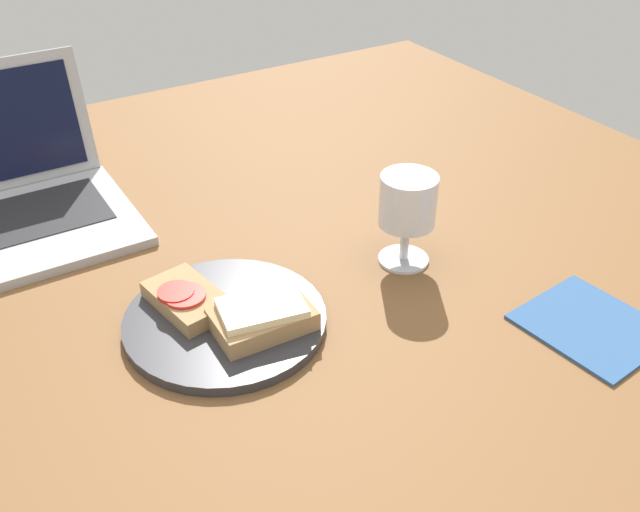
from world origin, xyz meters
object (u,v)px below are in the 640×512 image
sandwich_with_cheese (262,317)px  wine_glass (408,204)px  sandwich_with_tomato (186,298)px  napkin (591,326)px  plate (225,320)px

sandwich_with_cheese → wine_glass: (22.07, 3.79, 5.52)cm
sandwich_with_tomato → napkin: (37.61, -25.58, -2.16)cm
plate → wine_glass: 25.96cm
sandwich_with_tomato → sandwich_with_cheese: (5.61, -7.75, 0.35)cm
napkin → sandwich_with_cheese: bearing=150.9°
plate → wine_glass: size_ratio=1.89×
sandwich_with_tomato → sandwich_with_cheese: size_ratio=1.03×
wine_glass → napkin: size_ratio=0.85×
wine_glass → sandwich_with_cheese: bearing=-170.3°
sandwich_with_tomato → wine_glass: size_ratio=0.93×
plate → sandwich_with_tomato: size_ratio=2.03×
plate → sandwich_with_cheese: size_ratio=2.09×
sandwich_with_cheese → plate: bearing=125.3°
sandwich_with_tomato → sandwich_with_cheese: sandwich_with_cheese is taller
sandwich_with_tomato → napkin: bearing=-34.2°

